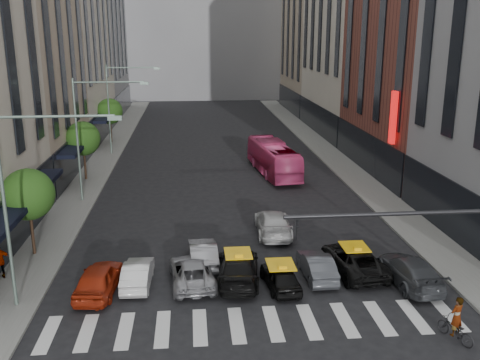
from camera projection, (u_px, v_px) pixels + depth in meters
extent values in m
plane|color=black|center=(264.00, 343.00, 21.88)|extent=(160.00, 160.00, 0.00)
cube|color=slate|center=(97.00, 168.00, 49.60)|extent=(3.00, 96.00, 0.15)
cube|color=slate|center=(339.00, 163.00, 51.67)|extent=(3.00, 96.00, 0.15)
cube|color=tan|center=(15.00, 36.00, 43.99)|extent=(8.00, 16.00, 24.00)
cube|color=gray|center=(91.00, 13.00, 78.67)|extent=(8.00, 18.00, 30.00)
cube|color=brown|center=(419.00, 23.00, 45.82)|extent=(8.00, 18.00, 26.00)
cube|color=tan|center=(317.00, 20.00, 82.00)|extent=(8.00, 18.00, 28.00)
cube|color=gray|center=(202.00, 0.00, 98.58)|extent=(30.00, 10.00, 36.00)
cylinder|color=black|center=(32.00, 227.00, 29.94)|extent=(0.18, 0.18, 3.15)
sphere|color=#224C15|center=(28.00, 194.00, 29.43)|extent=(2.88, 2.88, 2.88)
cylinder|color=black|center=(85.00, 161.00, 45.29)|extent=(0.18, 0.18, 3.15)
sphere|color=#224C15|center=(83.00, 139.00, 44.77)|extent=(2.88, 2.88, 2.88)
cylinder|color=black|center=(111.00, 128.00, 60.64)|extent=(0.18, 0.18, 3.15)
sphere|color=#224C15|center=(110.00, 111.00, 60.12)|extent=(2.88, 2.88, 2.88)
cylinder|color=gray|center=(5.00, 212.00, 23.48)|extent=(0.16, 0.16, 9.00)
cylinder|color=gray|center=(55.00, 116.00, 22.58)|extent=(5.00, 0.12, 0.12)
cube|color=gray|center=(115.00, 118.00, 22.83)|extent=(0.60, 0.25, 0.18)
cylinder|color=gray|center=(77.00, 141.00, 38.82)|extent=(0.16, 0.16, 9.00)
cylinder|color=gray|center=(109.00, 82.00, 37.92)|extent=(5.00, 0.12, 0.12)
cube|color=gray|center=(144.00, 83.00, 38.18)|extent=(0.60, 0.25, 0.18)
cylinder|color=gray|center=(109.00, 110.00, 54.17)|extent=(0.16, 0.16, 9.00)
cylinder|color=gray|center=(131.00, 68.00, 53.27)|extent=(5.00, 0.12, 0.12)
cube|color=gray|center=(157.00, 68.00, 53.52)|extent=(0.60, 0.25, 0.18)
cylinder|color=black|center=(416.00, 213.00, 19.86)|extent=(10.00, 0.16, 0.16)
imported|color=black|center=(297.00, 230.00, 19.59)|extent=(0.13, 0.16, 0.80)
cube|color=red|center=(393.00, 118.00, 40.59)|extent=(0.30, 0.70, 4.00)
imported|color=#9B240E|center=(99.00, 279.00, 25.93)|extent=(2.18, 4.50, 1.48)
imported|color=silver|center=(138.00, 273.00, 26.76)|extent=(1.45, 3.86, 1.26)
imported|color=gray|center=(192.00, 271.00, 26.96)|extent=(2.51, 4.75, 1.27)
imported|color=black|center=(238.00, 267.00, 27.19)|extent=(2.56, 5.30, 1.49)
imported|color=black|center=(280.00, 276.00, 26.45)|extent=(1.83, 3.75, 1.23)
imported|color=#3E4045|center=(317.00, 266.00, 27.60)|extent=(1.45, 3.96, 1.30)
imported|color=black|center=(354.00, 259.00, 28.21)|extent=(2.82, 5.25, 1.40)
imported|color=#3C3F44|center=(410.00, 271.00, 26.88)|extent=(2.23, 4.98, 1.42)
imported|color=gray|center=(203.00, 254.00, 28.98)|extent=(1.64, 4.24, 1.38)
imported|color=#BABABA|center=(273.00, 223.00, 33.49)|extent=(2.32, 5.21, 1.48)
imported|color=#DC407C|center=(273.00, 158.00, 47.57)|extent=(3.56, 10.48, 2.86)
imported|color=black|center=(455.00, 330.00, 21.95)|extent=(1.32, 1.95, 0.97)
imported|color=gray|center=(459.00, 300.00, 21.59)|extent=(0.74, 0.63, 1.72)
imported|color=gray|center=(0.00, 261.00, 27.05)|extent=(1.18, 0.98, 1.88)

